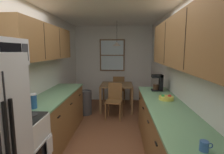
% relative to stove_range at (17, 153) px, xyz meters
% --- Properties ---
extents(ground_plane, '(12.00, 12.00, 0.00)m').
position_rel_stove_range_xyz_m(ground_plane, '(0.99, 1.56, -0.47)').
color(ground_plane, brown).
extents(wall_left, '(0.10, 9.00, 2.55)m').
position_rel_stove_range_xyz_m(wall_left, '(-0.36, 1.56, 0.80)').
color(wall_left, silver).
rests_on(wall_left, ground).
extents(wall_right, '(0.10, 9.00, 2.55)m').
position_rel_stove_range_xyz_m(wall_right, '(2.34, 1.56, 0.80)').
color(wall_right, silver).
rests_on(wall_right, ground).
extents(wall_back, '(4.40, 0.10, 2.55)m').
position_rel_stove_range_xyz_m(wall_back, '(0.99, 4.21, 0.80)').
color(wall_back, silver).
rests_on(wall_back, ground).
extents(ceiling_slab, '(4.40, 9.00, 0.08)m').
position_rel_stove_range_xyz_m(ceiling_slab, '(0.99, 1.56, 2.12)').
color(ceiling_slab, white).
extents(stove_range, '(0.66, 0.59, 1.10)m').
position_rel_stove_range_xyz_m(stove_range, '(0.00, 0.00, 0.00)').
color(stove_range, white).
rests_on(stove_range, ground).
extents(counter_left, '(0.64, 2.12, 0.90)m').
position_rel_stove_range_xyz_m(counter_left, '(-0.01, 1.36, -0.02)').
color(counter_left, brown).
rests_on(counter_left, ground).
extents(upper_cabinets_left, '(0.33, 2.20, 0.64)m').
position_rel_stove_range_xyz_m(upper_cabinets_left, '(-0.15, 1.31, 1.41)').
color(upper_cabinets_left, brown).
extents(counter_right, '(0.64, 3.17, 0.90)m').
position_rel_stove_range_xyz_m(counter_right, '(1.99, 0.54, -0.02)').
color(counter_right, brown).
rests_on(counter_right, ground).
extents(upper_cabinets_right, '(0.33, 2.85, 0.71)m').
position_rel_stove_range_xyz_m(upper_cabinets_right, '(2.13, 0.49, 1.39)').
color(upper_cabinets_right, brown).
extents(dining_table, '(0.92, 0.90, 0.76)m').
position_rel_stove_range_xyz_m(dining_table, '(1.14, 3.15, 0.17)').
color(dining_table, brown).
rests_on(dining_table, ground).
extents(dining_chair_near, '(0.45, 0.45, 0.90)m').
position_rel_stove_range_xyz_m(dining_chair_near, '(1.11, 2.49, 0.03)').
color(dining_chair_near, brown).
rests_on(dining_chair_near, ground).
extents(dining_chair_far, '(0.40, 0.40, 0.90)m').
position_rel_stove_range_xyz_m(dining_chair_far, '(1.19, 3.80, 0.03)').
color(dining_chair_far, brown).
rests_on(dining_chair_far, ground).
extents(pendant_light, '(0.25, 0.25, 0.69)m').
position_rel_stove_range_xyz_m(pendant_light, '(1.14, 3.15, 1.44)').
color(pendant_light, black).
extents(back_window, '(0.84, 0.05, 1.07)m').
position_rel_stove_range_xyz_m(back_window, '(0.96, 4.14, 1.10)').
color(back_window, brown).
extents(trash_bin, '(0.36, 0.36, 0.65)m').
position_rel_stove_range_xyz_m(trash_bin, '(0.29, 2.70, -0.15)').
color(trash_bin, '#3F3F42').
rests_on(trash_bin, ground).
extents(storage_canister, '(0.12, 0.12, 0.22)m').
position_rel_stove_range_xyz_m(storage_canister, '(-0.01, 0.47, 0.54)').
color(storage_canister, '#265999').
rests_on(storage_canister, counter_left).
extents(dish_towel, '(0.02, 0.16, 0.24)m').
position_rel_stove_range_xyz_m(dish_towel, '(0.35, 0.15, 0.03)').
color(dish_towel, white).
extents(coffee_maker, '(0.22, 0.18, 0.34)m').
position_rel_stove_range_xyz_m(coffee_maker, '(2.06, 1.74, 0.60)').
color(coffee_maker, black).
rests_on(coffee_maker, counter_right).
extents(mug_by_coffeemaker, '(0.11, 0.07, 0.09)m').
position_rel_stove_range_xyz_m(mug_by_coffeemaker, '(1.99, -0.55, 0.47)').
color(mug_by_coffeemaker, '#335999').
rests_on(mug_by_coffeemaker, counter_right).
extents(fruit_bowl, '(0.25, 0.25, 0.09)m').
position_rel_stove_range_xyz_m(fruit_bowl, '(2.05, 1.03, 0.46)').
color(fruit_bowl, '#E5D14C').
rests_on(fruit_bowl, counter_right).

